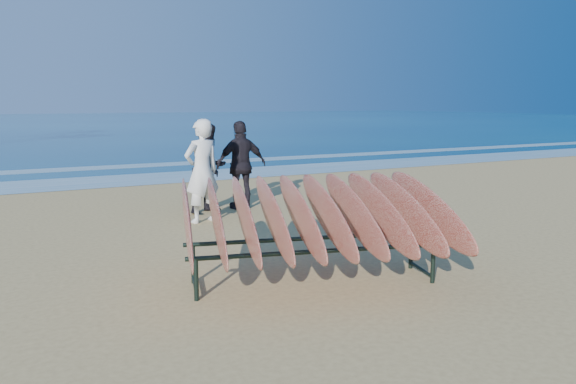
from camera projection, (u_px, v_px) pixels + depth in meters
name	position (u px, v px, depth m)	size (l,w,h in m)	color
ground	(314.00, 268.00, 7.74)	(120.00, 120.00, 0.00)	tan
ocean	(40.00, 124.00, 56.01)	(160.00, 160.00, 0.00)	navy
foam_near	(145.00, 179.00, 16.52)	(160.00, 160.00, 0.00)	white
foam_far	(122.00, 167.00, 19.59)	(160.00, 160.00, 0.00)	white
surfboard_rack	(313.00, 215.00, 6.98)	(3.72, 3.30, 1.42)	black
person_white	(202.00, 171.00, 10.54)	(0.71, 0.47, 1.95)	silver
person_dark_a	(209.00, 168.00, 11.46)	(0.90, 0.70, 1.85)	black
person_dark_b	(241.00, 165.00, 11.89)	(1.10, 0.46, 1.87)	black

